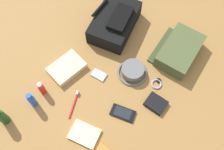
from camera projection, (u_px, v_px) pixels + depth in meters
ground_plane at (112, 79)px, 1.52m from camera, size 2.64×2.02×0.02m
backpack at (115, 22)px, 1.61m from camera, size 0.38×0.28×0.14m
toiletry_pouch at (179, 51)px, 1.54m from camera, size 0.30×0.23×0.09m
bucket_hat at (133, 71)px, 1.50m from camera, size 0.17×0.17×0.06m
shampoo_bottle at (1, 116)px, 1.34m from camera, size 0.05×0.05×0.14m
deodorant_spray at (32, 100)px, 1.39m from camera, size 0.04×0.04×0.13m
sunscreen_spray at (42, 88)px, 1.43m from camera, size 0.03×0.03×0.11m
cell_phone at (123, 113)px, 1.41m from camera, size 0.09×0.14×0.01m
media_player at (99, 75)px, 1.51m from camera, size 0.06×0.09×0.01m
wristwatch at (157, 84)px, 1.49m from camera, size 0.07×0.06×0.01m
toothbrush at (74, 103)px, 1.44m from camera, size 0.16×0.06×0.02m
wallet at (156, 104)px, 1.43m from camera, size 0.10×0.11×0.02m
notepad at (84, 134)px, 1.36m from camera, size 0.13×0.17×0.02m
folded_towel at (67, 68)px, 1.52m from camera, size 0.23×0.18×0.04m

